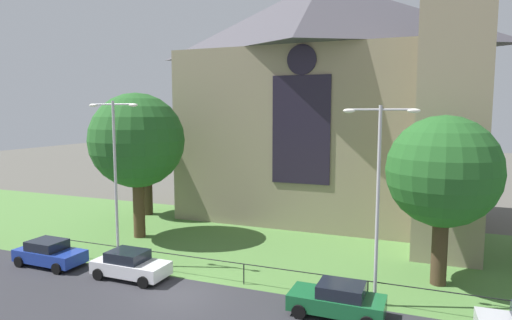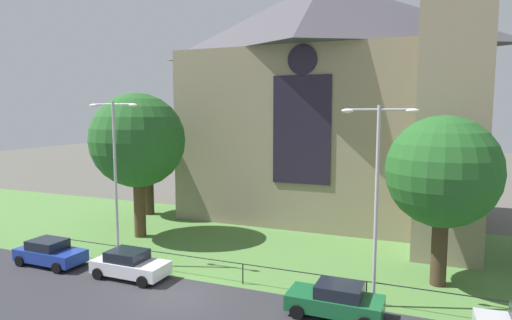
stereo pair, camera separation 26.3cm
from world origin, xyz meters
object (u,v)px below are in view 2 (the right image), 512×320
Objects in this scene: tree_left_near at (138,141)px; streetlamp_near at (115,164)px; parked_car_green at (336,300)px; tree_right_near at (443,172)px; parked_car_blue at (50,253)px; streetlamp_far at (377,183)px; church_building at (329,97)px; tree_left_far at (147,144)px; parked_car_white at (130,264)px.

tree_left_near reaches higher than streetlamp_near.
parked_car_green is at bearing -24.30° from tree_left_near.
parked_car_blue is (-21.36, -5.35, -5.23)m from tree_right_near.
streetlamp_far is at bearing 0.00° from streetlamp_near.
parked_car_blue is (-18.53, -1.49, -5.11)m from streetlamp_far.
streetlamp_far is at bearing 5.67° from parked_car_blue.
church_building is 20.91m from parked_car_green.
streetlamp_near reaches higher than streetlamp_far.
tree_right_near is 24.90m from tree_left_far.
tree_right_near is (8.77, -12.52, -4.30)m from church_building.
tree_right_near is 17.32m from parked_car_white.
church_building is 2.78× the size of streetlamp_far.
tree_left_far reaches higher than parked_car_green.
streetlamp_far is at bearing -17.55° from tree_left_near.
tree_left_far is 2.18× the size of parked_car_white.
tree_left_near is at bearing 114.46° from streetlamp_near.
parked_car_green is at bearing -34.23° from tree_left_far.
parked_car_green is at bearing -7.20° from streetlamp_near.
tree_right_near is 2.11× the size of parked_car_white.
tree_left_near is 18.10m from streetlamp_far.
parked_car_white is (4.38, -6.82, -6.24)m from tree_left_near.
streetlamp_near is at bearing -62.07° from tree_left_far.
streetlamp_far is (-2.82, -3.86, -0.12)m from tree_right_near.
church_building is at bearing 44.11° from tree_left_near.
parked_car_white is at bearing -111.22° from church_building.
streetlamp_near is at bearing -6.82° from parked_car_green.
tree_left_far is at bearing 122.55° from parked_car_white.
tree_left_near reaches higher than tree_left_far.
streetlamp_near is at bearing 180.00° from streetlamp_far.
streetlamp_near is 1.03× the size of streetlamp_far.
tree_left_far is 2.18× the size of parked_car_green.
streetlamp_far is at bearing -28.95° from tree_left_far.
parked_car_blue is at bearing -125.16° from church_building.
parked_car_blue is at bearing -158.54° from streetlamp_near.
tree_left_far is 0.98× the size of streetlamp_far.
streetlamp_far is at bearing -129.92° from parked_car_green.
tree_left_far is 16.17m from parked_car_white.
streetlamp_near is at bearing -118.24° from church_building.
tree_left_far is at bearing 151.05° from streetlamp_far.
tree_left_far is (-3.64, 6.09, -0.71)m from tree_left_near.
tree_left_near reaches higher than streetlamp_far.
tree_left_near is at bearing -23.91° from parked_car_green.
streetlamp_far is 2.22× the size of parked_car_green.
streetlamp_near is 5.77m from parked_car_white.
parked_car_white is (-15.66, -5.23, -5.23)m from tree_right_near.
tree_left_near is (-11.27, -10.93, -3.29)m from church_building.
parked_car_blue is 5.69m from parked_car_white.
church_building reaches higher than tree_left_far.
parked_car_green is (15.80, -7.13, -6.24)m from tree_left_near.
parked_car_blue is at bearing -0.27° from parked_car_green.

